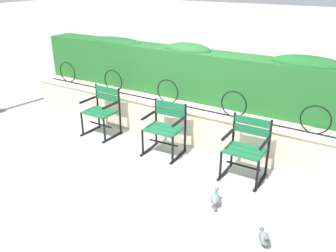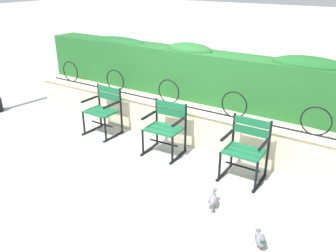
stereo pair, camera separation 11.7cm
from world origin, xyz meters
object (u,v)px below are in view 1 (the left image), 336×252
at_px(park_chair_right, 247,147).
at_px(pigeon_near_chairs, 264,237).
at_px(pigeon_far_side, 215,199).
at_px(park_chair_centre, 166,126).
at_px(park_chair_left, 102,110).

distance_m(park_chair_right, pigeon_near_chairs, 1.48).
height_order(park_chair_right, pigeon_far_side, park_chair_right).
distance_m(park_chair_centre, park_chair_right, 1.36).
bearing_deg(park_chair_left, pigeon_near_chairs, -21.12).
distance_m(park_chair_left, park_chair_centre, 1.35).
relative_size(park_chair_left, park_chair_right, 0.98).
xyz_separation_m(park_chair_left, pigeon_near_chairs, (3.41, -1.32, -0.35)).
xyz_separation_m(park_chair_centre, park_chair_right, (1.36, -0.02, 0.01)).
height_order(park_chair_left, pigeon_near_chairs, park_chair_left).
relative_size(pigeon_near_chairs, pigeon_far_side, 0.95).
bearing_deg(park_chair_left, park_chair_right, -1.12).
distance_m(park_chair_left, pigeon_far_side, 2.85).
distance_m(park_chair_left, park_chair_right, 2.71).
distance_m(park_chair_left, pigeon_near_chairs, 3.67).
distance_m(pigeon_near_chairs, pigeon_far_side, 0.82).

